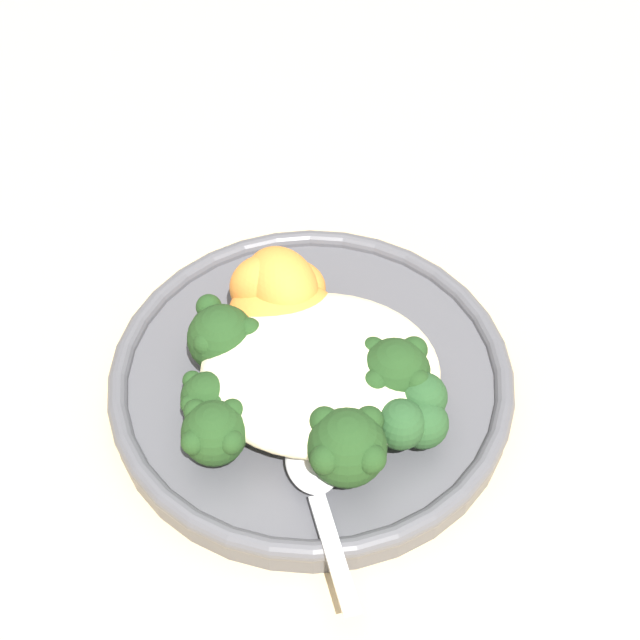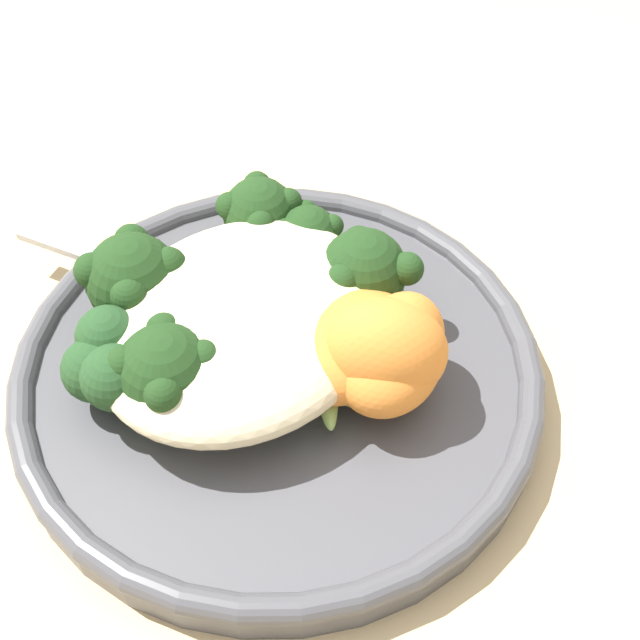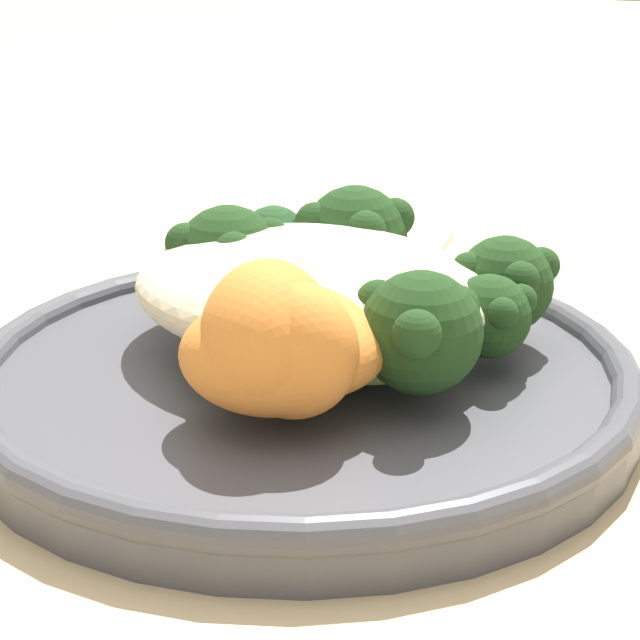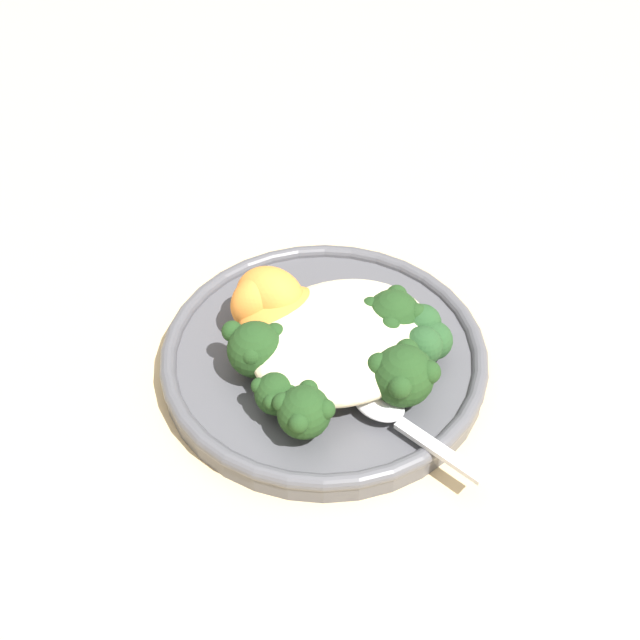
% 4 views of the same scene
% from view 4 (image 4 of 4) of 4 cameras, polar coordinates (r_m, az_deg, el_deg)
% --- Properties ---
extents(ground_plane, '(4.00, 4.00, 0.00)m').
position_cam_4_polar(ground_plane, '(0.66, -0.16, -2.63)').
color(ground_plane, '#D6B784').
extents(plate, '(0.24, 0.24, 0.02)m').
position_cam_4_polar(plate, '(0.65, 0.34, -2.38)').
color(plate, '#4C4C51').
rests_on(plate, ground_plane).
extents(quinoa_mound, '(0.13, 0.11, 0.04)m').
position_cam_4_polar(quinoa_mound, '(0.62, 1.40, -1.28)').
color(quinoa_mound, beige).
rests_on(quinoa_mound, plate).
extents(broccoli_stalk_0, '(0.09, 0.04, 0.04)m').
position_cam_4_polar(broccoli_stalk_0, '(0.62, -3.94, -1.45)').
color(broccoli_stalk_0, '#8EB25B').
rests_on(broccoli_stalk_0, plate).
extents(broccoli_stalk_1, '(0.09, 0.09, 0.03)m').
position_cam_4_polar(broccoli_stalk_1, '(0.61, -2.36, -3.57)').
color(broccoli_stalk_1, '#8EB25B').
rests_on(broccoli_stalk_1, plate).
extents(broccoli_stalk_2, '(0.08, 0.11, 0.04)m').
position_cam_4_polar(broccoli_stalk_2, '(0.59, -1.05, -4.64)').
color(broccoli_stalk_2, '#8EB25B').
rests_on(broccoli_stalk_2, plate).
extents(broccoli_stalk_3, '(0.03, 0.10, 0.03)m').
position_cam_4_polar(broccoli_stalk_3, '(0.62, 1.00, -2.20)').
color(broccoli_stalk_3, '#8EB25B').
rests_on(broccoli_stalk_3, plate).
extents(broccoli_stalk_4, '(0.05, 0.13, 0.04)m').
position_cam_4_polar(broccoli_stalk_4, '(0.60, 4.25, -3.02)').
color(broccoli_stalk_4, '#8EB25B').
rests_on(broccoli_stalk_4, plate).
extents(broccoli_stalk_5, '(0.09, 0.08, 0.04)m').
position_cam_4_polar(broccoli_stalk_5, '(0.63, 4.12, 0.11)').
color(broccoli_stalk_5, '#8EB25B').
rests_on(broccoli_stalk_5, plate).
extents(sweet_potato_chunk_0, '(0.05, 0.04, 0.04)m').
position_cam_4_polar(sweet_potato_chunk_0, '(0.64, -3.92, 1.14)').
color(sweet_potato_chunk_0, orange).
rests_on(sweet_potato_chunk_0, plate).
extents(sweet_potato_chunk_1, '(0.06, 0.07, 0.05)m').
position_cam_4_polar(sweet_potato_chunk_1, '(0.64, -3.21, 1.47)').
color(sweet_potato_chunk_1, orange).
rests_on(sweet_potato_chunk_1, plate).
extents(sweet_potato_chunk_2, '(0.07, 0.06, 0.03)m').
position_cam_4_polar(sweet_potato_chunk_2, '(0.65, -3.32, 1.12)').
color(sweet_potato_chunk_2, orange).
rests_on(sweet_potato_chunk_2, plate).
extents(sweet_potato_chunk_3, '(0.09, 0.08, 0.03)m').
position_cam_4_polar(sweet_potato_chunk_3, '(0.64, -2.12, 0.19)').
color(sweet_potato_chunk_3, orange).
rests_on(sweet_potato_chunk_3, plate).
extents(kale_tuft, '(0.05, 0.05, 0.03)m').
position_cam_4_polar(kale_tuft, '(0.63, 6.22, -1.14)').
color(kale_tuft, '#234723').
rests_on(kale_tuft, plate).
extents(spoon, '(0.04, 0.11, 0.01)m').
position_cam_4_polar(spoon, '(0.60, 4.34, -5.95)').
color(spoon, silver).
rests_on(spoon, plate).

